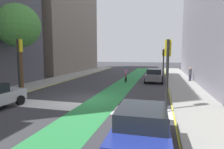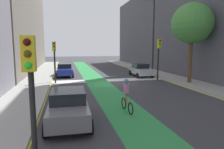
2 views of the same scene
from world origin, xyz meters
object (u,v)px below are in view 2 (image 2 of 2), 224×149
Objects in this scene: traffic_signal_far_right at (30,79)px; car_silver_left_near at (141,70)px; cyclist_in_lane at (127,94)px; car_blue_right_near at (65,70)px; car_grey_right_far at (68,106)px; traffic_signal_near_right at (54,54)px; traffic_signal_near_left at (159,52)px; street_tree_near at (192,24)px.

traffic_signal_far_right is 0.92× the size of car_silver_left_near.
car_blue_right_near is at bearing -77.36° from cyclist_in_lane.
traffic_signal_far_right is at bearing 60.26° from car_silver_left_near.
car_silver_left_near is at bearing -123.19° from car_grey_right_far.
traffic_signal_near_left is at bearing 175.41° from traffic_signal_near_right.
traffic_signal_near_right reaches higher than cyclist_in_lane.
traffic_signal_near_right is 0.54× the size of street_tree_near.
car_grey_right_far is (-0.14, 16.05, 0.00)m from car_blue_right_near.
traffic_signal_far_right reaches higher than car_blue_right_near.
car_silver_left_near is 0.55× the size of street_tree_near.
traffic_signal_near_left reaches higher than cyclist_in_lane.
cyclist_in_lane is (5.83, 12.85, 0.17)m from car_silver_left_near.
street_tree_near is at bearing 114.95° from car_silver_left_near.
traffic_signal_far_right reaches higher than car_silver_left_near.
street_tree_near reaches higher than traffic_signal_far_right.
traffic_signal_near_left is at bearing -124.70° from cyclist_in_lane.
cyclist_in_lane is at bearing -162.66° from car_grey_right_far.
traffic_signal_far_right is 0.51× the size of street_tree_near.
car_blue_right_near is 15.42m from cyclist_in_lane.
car_blue_right_near is (-0.93, -4.78, -2.11)m from traffic_signal_near_right.
street_tree_near reaches higher than car_blue_right_near.
cyclist_in_lane is at bearing 38.47° from street_tree_near.
car_grey_right_far is at bearing 90.49° from car_blue_right_near.
traffic_signal_near_left is at bearing -127.15° from traffic_signal_far_right.
street_tree_near is (-8.62, -6.85, 4.85)m from cyclist_in_lane.
traffic_signal_near_left is 1.05× the size of car_grey_right_far.
car_silver_left_near is at bearing -119.74° from traffic_signal_far_right.
traffic_signal_near_right is 10.85m from traffic_signal_near_left.
car_grey_right_far is (-1.03, -3.81, -1.96)m from traffic_signal_far_right.
car_silver_left_near is at bearing -78.95° from traffic_signal_near_left.
traffic_signal_near_right is 2.23× the size of cyclist_in_lane.
traffic_signal_far_right is 4.41m from car_grey_right_far.
traffic_signal_near_right is 0.98× the size of car_grey_right_far.
car_blue_right_near is 1.00× the size of car_grey_right_far.
traffic_signal_far_right is 6.69m from cyclist_in_lane.
traffic_signal_near_right is at bearing -89.86° from traffic_signal_far_right.
traffic_signal_near_left is (-10.81, 0.87, 0.19)m from traffic_signal_near_right.
car_silver_left_near is 1.00× the size of car_grey_right_far.
traffic_signal_near_left is 1.13× the size of traffic_signal_far_right.
car_silver_left_near is (0.67, -3.46, -2.30)m from traffic_signal_near_left.
traffic_signal_far_right is at bearing 87.42° from car_blue_right_near.
traffic_signal_near_right is 10.67m from car_silver_left_near.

